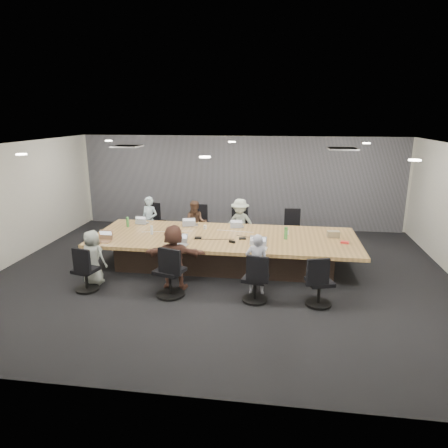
# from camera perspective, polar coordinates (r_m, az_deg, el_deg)

# --- Properties ---
(floor) EXTENTS (10.00, 8.00, 0.00)m
(floor) POSITION_cam_1_polar(r_m,az_deg,el_deg) (8.93, -0.36, -7.19)
(floor) COLOR black
(floor) RESTS_ON ground
(ceiling) EXTENTS (10.00, 8.00, 0.00)m
(ceiling) POSITION_cam_1_polar(r_m,az_deg,el_deg) (8.26, -0.39, 11.03)
(ceiling) COLOR white
(ceiling) RESTS_ON wall_back
(wall_back) EXTENTS (10.00, 0.00, 2.80)m
(wall_back) POSITION_cam_1_polar(r_m,az_deg,el_deg) (12.38, 2.34, 5.97)
(wall_back) COLOR beige
(wall_back) RESTS_ON ground
(wall_front) EXTENTS (10.00, 0.00, 2.80)m
(wall_front) POSITION_cam_1_polar(r_m,az_deg,el_deg) (4.78, -7.49, -9.94)
(wall_front) COLOR beige
(wall_front) RESTS_ON ground
(wall_left) EXTENTS (0.00, 8.00, 2.80)m
(wall_left) POSITION_cam_1_polar(r_m,az_deg,el_deg) (10.44, -28.67, 2.29)
(wall_left) COLOR beige
(wall_left) RESTS_ON ground
(curtain) EXTENTS (9.80, 0.04, 2.80)m
(curtain) POSITION_cam_1_polar(r_m,az_deg,el_deg) (12.30, 2.30, 5.91)
(curtain) COLOR slate
(curtain) RESTS_ON ground
(conference_table) EXTENTS (6.00, 2.20, 0.74)m
(conference_table) POSITION_cam_1_polar(r_m,az_deg,el_deg) (9.25, 0.09, -3.71)
(conference_table) COLOR #33251E
(conference_table) RESTS_ON ground
(chair_0) EXTENTS (0.75, 0.75, 0.87)m
(chair_0) POSITION_cam_1_polar(r_m,az_deg,el_deg) (11.31, -9.98, -0.17)
(chair_0) COLOR black
(chair_0) RESTS_ON ground
(chair_1) EXTENTS (0.63, 0.63, 0.85)m
(chair_1) POSITION_cam_1_polar(r_m,az_deg,el_deg) (10.99, -3.62, -0.48)
(chair_1) COLOR black
(chair_1) RESTS_ON ground
(chair_2) EXTENTS (0.73, 0.73, 0.86)m
(chair_2) POSITION_cam_1_polar(r_m,az_deg,el_deg) (10.82, 2.46, -0.69)
(chair_2) COLOR black
(chair_2) RESTS_ON ground
(chair_3) EXTENTS (0.57, 0.57, 0.78)m
(chair_3) POSITION_cam_1_polar(r_m,az_deg,el_deg) (10.80, 9.56, -1.17)
(chair_3) COLOR black
(chair_3) RESTS_ON ground
(chair_4) EXTENTS (0.59, 0.59, 0.72)m
(chair_4) POSITION_cam_1_polar(r_m,az_deg,el_deg) (8.48, -19.12, -6.70)
(chair_4) COLOR black
(chair_4) RESTS_ON ground
(chair_5) EXTENTS (0.74, 0.74, 0.87)m
(chair_5) POSITION_cam_1_polar(r_m,az_deg,el_deg) (7.84, -7.75, -7.21)
(chair_5) COLOR black
(chair_5) RESTS_ON ground
(chair_6) EXTENTS (0.61, 0.61, 0.76)m
(chair_6) POSITION_cam_1_polar(r_m,az_deg,el_deg) (7.60, 4.49, -8.30)
(chair_6) COLOR black
(chair_6) RESTS_ON ground
(chair_7) EXTENTS (0.65, 0.65, 0.77)m
(chair_7) POSITION_cam_1_polar(r_m,az_deg,el_deg) (7.63, 13.46, -8.57)
(chair_7) COLOR black
(chair_7) RESTS_ON ground
(person_0) EXTENTS (0.54, 0.42, 1.31)m
(person_0) POSITION_cam_1_polar(r_m,az_deg,el_deg) (10.93, -10.58, 0.45)
(person_0) COLOR #ADCAD8
(person_0) RESTS_ON ground
(laptop_0) EXTENTS (0.30, 0.21, 0.02)m
(laptop_0) POSITION_cam_1_polar(r_m,az_deg,el_deg) (10.41, -11.55, 0.17)
(laptop_0) COLOR #B2B2B7
(laptop_0) RESTS_ON conference_table
(person_1) EXTENTS (0.68, 0.57, 1.24)m
(person_1) POSITION_cam_1_polar(r_m,az_deg,el_deg) (10.61, -4.02, 0.03)
(person_1) COLOR brown
(person_1) RESTS_ON ground
(laptop_1) EXTENTS (0.36, 0.27, 0.02)m
(laptop_1) POSITION_cam_1_polar(r_m,az_deg,el_deg) (10.06, -4.68, -0.10)
(laptop_1) COLOR #B2B2B7
(laptop_1) RESTS_ON conference_table
(person_2) EXTENTS (0.95, 0.68, 1.32)m
(person_2) POSITION_cam_1_polar(r_m,az_deg,el_deg) (10.43, 2.29, 0.01)
(person_2) COLOR #A6B4A5
(person_2) RESTS_ON ground
(laptop_2) EXTENTS (0.32, 0.24, 0.02)m
(laptop_2) POSITION_cam_1_polar(r_m,az_deg,el_deg) (9.88, 1.97, -0.35)
(laptop_2) COLOR #B2B2B7
(laptop_2) RESTS_ON conference_table
(person_4) EXTENTS (0.62, 0.47, 1.15)m
(person_4) POSITION_cam_1_polar(r_m,az_deg,el_deg) (8.70, -18.22, -4.56)
(person_4) COLOR #939B92
(person_4) RESTS_ON ground
(laptop_4) EXTENTS (0.31, 0.22, 0.02)m
(laptop_4) POSITION_cam_1_polar(r_m,az_deg,el_deg) (9.11, -16.82, -2.39)
(laptop_4) COLOR #8C6647
(laptop_4) RESTS_ON conference_table
(person_5) EXTENTS (1.27, 0.49, 1.34)m
(person_5) POSITION_cam_1_polar(r_m,az_deg,el_deg) (8.07, -7.14, -4.72)
(person_5) COLOR brown
(person_5) RESTS_ON ground
(laptop_5) EXTENTS (0.32, 0.24, 0.02)m
(laptop_5) POSITION_cam_1_polar(r_m,az_deg,el_deg) (8.55, -6.21, -2.98)
(laptop_5) COLOR #B2B2B7
(laptop_5) RESTS_ON conference_table
(person_6) EXTENTS (0.45, 0.30, 1.22)m
(person_6) POSITION_cam_1_polar(r_m,az_deg,el_deg) (7.84, 4.69, -5.73)
(person_6) COLOR #9D9FAF
(person_6) RESTS_ON ground
(laptop_6) EXTENTS (0.38, 0.28, 0.02)m
(laptop_6) POSITION_cam_1_polar(r_m,az_deg,el_deg) (8.31, 4.94, -3.49)
(laptop_6) COLOR #B2B2B7
(laptop_6) RESTS_ON conference_table
(bottle_green_left) EXTENTS (0.09, 0.09, 0.25)m
(bottle_green_left) POSITION_cam_1_polar(r_m,az_deg,el_deg) (10.13, -13.61, 0.29)
(bottle_green_left) COLOR #418D3F
(bottle_green_left) RESTS_ON conference_table
(bottle_green_right) EXTENTS (0.08, 0.08, 0.27)m
(bottle_green_right) POSITION_cam_1_polar(r_m,az_deg,el_deg) (8.98, 8.83, -1.29)
(bottle_green_right) COLOR #418D3F
(bottle_green_right) RESTS_ON conference_table
(bottle_clear) EXTENTS (0.07, 0.07, 0.21)m
(bottle_clear) POSITION_cam_1_polar(r_m,az_deg,el_deg) (9.38, -10.29, -0.85)
(bottle_clear) COLOR silver
(bottle_clear) RESTS_ON conference_table
(cup_white_far) EXTENTS (0.10, 0.10, 0.10)m
(cup_white_far) POSITION_cam_1_polar(r_m,az_deg,el_deg) (9.68, -2.72, -0.44)
(cup_white_far) COLOR white
(cup_white_far) RESTS_ON conference_table
(cup_white_near) EXTENTS (0.07, 0.07, 0.09)m
(cup_white_near) POSITION_cam_1_polar(r_m,az_deg,el_deg) (9.36, 9.00, -1.20)
(cup_white_near) COLOR white
(cup_white_near) RESTS_ON conference_table
(mug_brown) EXTENTS (0.10, 0.10, 0.11)m
(mug_brown) POSITION_cam_1_polar(r_m,az_deg,el_deg) (9.51, -16.26, -1.32)
(mug_brown) COLOR brown
(mug_brown) RESTS_ON conference_table
(mic_left) EXTENTS (0.16, 0.12, 0.03)m
(mic_left) POSITION_cam_1_polar(r_m,az_deg,el_deg) (8.98, -3.71, -1.97)
(mic_left) COLOR black
(mic_left) RESTS_ON conference_table
(mic_right) EXTENTS (0.17, 0.13, 0.03)m
(mic_right) POSITION_cam_1_polar(r_m,az_deg,el_deg) (8.91, 2.66, -2.07)
(mic_right) COLOR black
(mic_right) RESTS_ON conference_table
(stapler) EXTENTS (0.15, 0.10, 0.06)m
(stapler) POSITION_cam_1_polar(r_m,az_deg,el_deg) (8.64, 1.17, -2.55)
(stapler) COLOR black
(stapler) RESTS_ON conference_table
(canvas_bag) EXTENTS (0.29, 0.20, 0.14)m
(canvas_bag) POSITION_cam_1_polar(r_m,az_deg,el_deg) (9.36, 15.35, -1.41)
(canvas_bag) COLOR gray
(canvas_bag) RESTS_ON conference_table
(snack_packet) EXTENTS (0.20, 0.15, 0.04)m
(snack_packet) POSITION_cam_1_polar(r_m,az_deg,el_deg) (9.02, 16.88, -2.52)
(snack_packet) COLOR red
(snack_packet) RESTS_ON conference_table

